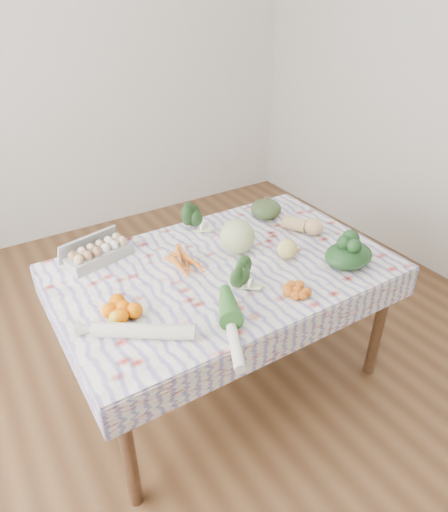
{
  "coord_description": "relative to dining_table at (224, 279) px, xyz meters",
  "views": [
    {
      "loc": [
        -1.03,
        -1.64,
        2.01
      ],
      "look_at": [
        0.0,
        0.0,
        0.82
      ],
      "focal_mm": 32.0,
      "sensor_mm": 36.0,
      "label": 1
    }
  ],
  "objects": [
    {
      "name": "cabbage",
      "position": [
        0.13,
        0.08,
        0.18
      ],
      "size": [
        0.22,
        0.22,
        0.18
      ],
      "primitive_type": "sphere",
      "rotation": [
        0.0,
        0.0,
        0.22
      ],
      "color": "#A9BD78",
      "rests_on": "tablecloth"
    },
    {
      "name": "carrot_bunch",
      "position": [
        -0.17,
        0.09,
        0.1
      ],
      "size": [
        0.23,
        0.21,
        0.04
      ],
      "primitive_type": "cube",
      "rotation": [
        0.0,
        0.0,
        -0.07
      ],
      "color": "orange",
      "rests_on": "tablecloth"
    },
    {
      "name": "wall_back",
      "position": [
        0.0,
        2.25,
        0.72
      ],
      "size": [
        4.0,
        0.04,
        2.8
      ],
      "primitive_type": "cube",
      "color": "silver",
      "rests_on": "ground"
    },
    {
      "name": "butternut_squash",
      "position": [
        0.57,
        0.06,
        0.14
      ],
      "size": [
        0.2,
        0.25,
        0.1
      ],
      "primitive_type": "ellipsoid",
      "rotation": [
        0.0,
        0.0,
        0.52
      ],
      "color": "#DEB175",
      "rests_on": "tablecloth"
    },
    {
      "name": "daikon",
      "position": [
        -0.56,
        -0.28,
        0.12
      ],
      "size": [
        0.4,
        0.3,
        0.06
      ],
      "primitive_type": "cylinder",
      "rotation": [
        1.57,
        0.0,
        0.96
      ],
      "color": "silver",
      "rests_on": "tablecloth"
    },
    {
      "name": "kabocha_squash",
      "position": [
        0.5,
        0.32,
        0.14
      ],
      "size": [
        0.24,
        0.24,
        0.12
      ],
      "primitive_type": "ellipsoid",
      "rotation": [
        0.0,
        0.0,
        -0.42
      ],
      "color": "#334724",
      "rests_on": "tablecloth"
    },
    {
      "name": "egg_carton",
      "position": [
        -0.52,
        0.37,
        0.13
      ],
      "size": [
        0.35,
        0.21,
        0.09
      ],
      "primitive_type": "cube",
      "rotation": [
        0.0,
        0.0,
        0.25
      ],
      "color": "#A1A19C",
      "rests_on": "tablecloth"
    },
    {
      "name": "broccoli",
      "position": [
        -0.02,
        -0.2,
        0.13
      ],
      "size": [
        0.17,
        0.17,
        0.09
      ],
      "primitive_type": "ellipsoid",
      "rotation": [
        0.0,
        0.0,
        0.49
      ],
      "color": "#274E20",
      "rests_on": "tablecloth"
    },
    {
      "name": "grapefruit",
      "position": [
        0.32,
        -0.11,
        0.14
      ],
      "size": [
        0.13,
        0.13,
        0.1
      ],
      "primitive_type": "sphere",
      "rotation": [
        0.0,
        0.0,
        -0.28
      ],
      "color": "#E2CF68",
      "rests_on": "tablecloth"
    },
    {
      "name": "ground",
      "position": [
        0.0,
        0.0,
        -0.68
      ],
      "size": [
        4.5,
        4.5,
        0.0
      ],
      "primitive_type": "plane",
      "color": "brown",
      "rests_on": "ground"
    },
    {
      "name": "tablecloth",
      "position": [
        0.0,
        0.0,
        0.08
      ],
      "size": [
        1.66,
        1.06,
        0.01
      ],
      "primitive_type": "cube",
      "color": "white",
      "rests_on": "dining_table"
    },
    {
      "name": "mandarin_cluster",
      "position": [
        0.16,
        -0.38,
        0.11
      ],
      "size": [
        0.17,
        0.17,
        0.05
      ],
      "primitive_type": "cube",
      "rotation": [
        0.0,
        0.0,
        -0.12
      ],
      "color": "orange",
      "rests_on": "tablecloth"
    },
    {
      "name": "dining_table",
      "position": [
        0.0,
        0.0,
        0.0
      ],
      "size": [
        1.6,
        1.0,
        0.75
      ],
      "color": "brown",
      "rests_on": "ground"
    },
    {
      "name": "orange_cluster",
      "position": [
        -0.57,
        -0.1,
        0.12
      ],
      "size": [
        0.29,
        0.29,
        0.07
      ],
      "primitive_type": "cube",
      "rotation": [
        0.0,
        0.0,
        0.39
      ],
      "color": "#F96D00",
      "rests_on": "tablecloth"
    },
    {
      "name": "leek",
      "position": [
        -0.24,
        -0.45,
        0.11
      ],
      "size": [
        0.24,
        0.43,
        0.05
      ],
      "primitive_type": "cylinder",
      "rotation": [
        1.57,
        0.0,
        -0.44
      ],
      "color": "silver",
      "rests_on": "tablecloth"
    },
    {
      "name": "kale_bunch",
      "position": [
        0.07,
        0.4,
        0.15
      ],
      "size": [
        0.18,
        0.17,
        0.13
      ],
      "primitive_type": "ellipsoid",
      "rotation": [
        0.0,
        0.0,
        0.43
      ],
      "color": "#1C3918",
      "rests_on": "tablecloth"
    },
    {
      "name": "spinach_bag",
      "position": [
        0.53,
        -0.32,
        0.14
      ],
      "size": [
        0.32,
        0.29,
        0.11
      ],
      "primitive_type": "ellipsoid",
      "rotation": [
        0.0,
        0.0,
        -0.43
      ],
      "color": "#153516",
      "rests_on": "tablecloth"
    }
  ]
}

